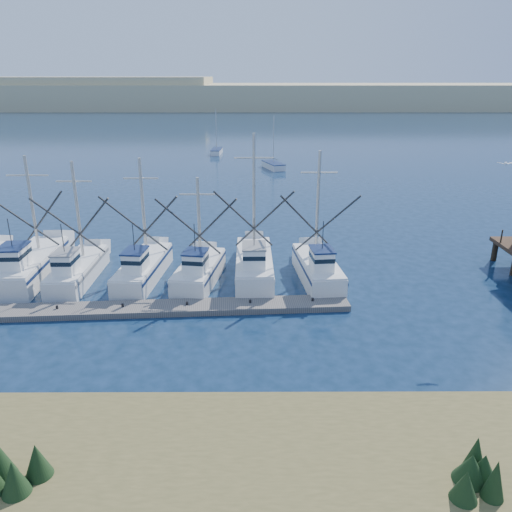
# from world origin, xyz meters

# --- Properties ---
(ground) EXTENTS (500.00, 500.00, 0.00)m
(ground) POSITION_xyz_m (0.00, 0.00, 0.00)
(ground) COLOR #0B1E33
(ground) RESTS_ON ground
(shore_bank) EXTENTS (40.00, 10.00, 1.60)m
(shore_bank) POSITION_xyz_m (-8.00, -10.00, 0.80)
(shore_bank) COLOR #4C422D
(shore_bank) RESTS_ON ground
(floating_dock) EXTENTS (28.62, 3.78, 0.38)m
(floating_dock) POSITION_xyz_m (-8.85, 5.80, 0.19)
(floating_dock) COLOR #68625D
(floating_dock) RESTS_ON ground
(dune_ridge) EXTENTS (360.00, 60.00, 10.00)m
(dune_ridge) POSITION_xyz_m (0.00, 210.00, 5.00)
(dune_ridge) COLOR tan
(dune_ridge) RESTS_ON ground
(trawler_fleet) EXTENTS (28.53, 9.24, 10.23)m
(trawler_fleet) POSITION_xyz_m (-9.30, 10.85, 1.00)
(trawler_fleet) COLOR white
(trawler_fleet) RESTS_ON ground
(sailboat_near) EXTENTS (3.65, 5.78, 8.10)m
(sailboat_near) POSITION_xyz_m (2.45, 56.31, 0.49)
(sailboat_near) COLOR white
(sailboat_near) RESTS_ON ground
(sailboat_far) EXTENTS (1.98, 5.26, 8.10)m
(sailboat_far) POSITION_xyz_m (-7.59, 71.62, 0.50)
(sailboat_far) COLOR white
(sailboat_far) RESTS_ON ground
(flying_gull) EXTENTS (1.01, 0.18, 0.18)m
(flying_gull) POSITION_xyz_m (13.99, 6.53, 9.18)
(flying_gull) COLOR white
(flying_gull) RESTS_ON ground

